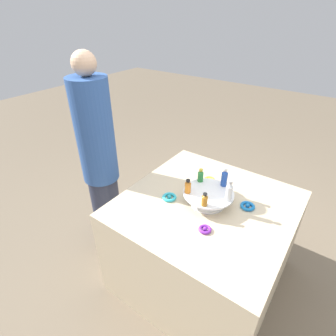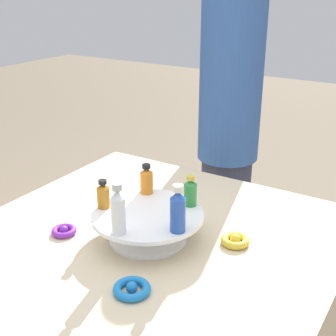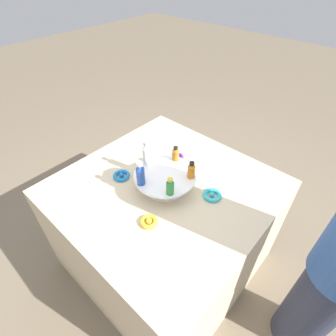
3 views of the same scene
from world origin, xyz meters
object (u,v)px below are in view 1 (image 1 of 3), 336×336
at_px(bottle_orange, 188,187).
at_px(ribbon_bow_gold, 209,180).
at_px(ribbon_bow_teal, 169,197).
at_px(bottle_blue, 224,178).
at_px(ribbon_bow_blue, 247,206).
at_px(bottle_clear, 229,192).
at_px(person_figure, 100,162).
at_px(display_stand, 208,196).
at_px(bottle_green, 201,176).
at_px(ribbon_bow_purple, 205,229).
at_px(bottle_amber, 205,200).

height_order(bottle_orange, ribbon_bow_gold, bottle_orange).
bearing_deg(ribbon_bow_teal, bottle_blue, -49.24).
bearing_deg(ribbon_bow_blue, bottle_blue, 84.48).
bearing_deg(bottle_blue, bottle_clear, -144.85).
xyz_separation_m(bottle_blue, ribbon_bow_gold, (0.10, 0.15, -0.14)).
relative_size(ribbon_bow_teal, person_figure, 0.06).
relative_size(bottle_orange, ribbon_bow_gold, 1.14).
distance_m(bottle_clear, ribbon_bow_blue, 0.20).
relative_size(display_stand, bottle_orange, 3.43).
height_order(bottle_orange, bottle_blue, bottle_blue).
xyz_separation_m(display_stand, bottle_green, (0.08, 0.11, 0.08)).
distance_m(ribbon_bow_blue, ribbon_bow_gold, 0.36).
bearing_deg(bottle_orange, ribbon_bow_teal, 104.71).
bearing_deg(bottle_clear, ribbon_bow_gold, 46.30).
xyz_separation_m(bottle_clear, person_figure, (-0.14, 1.00, -0.07)).
relative_size(display_stand, ribbon_bow_purple, 4.34).
distance_m(ribbon_bow_gold, person_figure, 0.85).
bearing_deg(bottle_green, bottle_clear, -108.85).
height_order(bottle_orange, bottle_amber, bottle_orange).
relative_size(bottle_green, ribbon_bow_purple, 1.25).
distance_m(display_stand, bottle_orange, 0.16).
distance_m(bottle_green, person_figure, 0.79).
bearing_deg(ribbon_bow_purple, bottle_clear, -6.31).
height_order(bottle_orange, ribbon_bow_blue, bottle_orange).
bearing_deg(ribbon_bow_teal, display_stand, -64.69).
xyz_separation_m(ribbon_bow_teal, person_figure, (-0.04, 0.63, 0.07)).
distance_m(bottle_blue, ribbon_bow_gold, 0.23).
height_order(bottle_green, person_figure, person_figure).
bearing_deg(ribbon_bow_teal, bottle_clear, -73.65).
relative_size(bottle_green, ribbon_bow_blue, 1.01).
bearing_deg(bottle_orange, ribbon_bow_purple, -125.00).
distance_m(bottle_orange, person_figure, 0.76).
bearing_deg(ribbon_bow_blue, ribbon_bow_gold, 70.31).
height_order(bottle_amber, ribbon_bow_blue, bottle_amber).
bearing_deg(ribbon_bow_purple, bottle_amber, 34.18).
bearing_deg(display_stand, ribbon_bow_blue, -64.69).
xyz_separation_m(bottle_clear, ribbon_bow_gold, (0.23, 0.24, -0.14)).
distance_m(bottle_amber, bottle_clear, 0.16).
bearing_deg(bottle_clear, bottle_green, 71.15).
relative_size(ribbon_bow_blue, ribbon_bow_purple, 1.24).
distance_m(bottle_clear, ribbon_bow_purple, 0.27).
distance_m(bottle_clear, ribbon_bow_teal, 0.41).
bearing_deg(bottle_blue, ribbon_bow_purple, -169.60).
distance_m(bottle_clear, person_figure, 1.01).
height_order(bottle_green, bottle_blue, bottle_blue).
relative_size(bottle_orange, ribbon_bow_purple, 1.26).
distance_m(display_stand, ribbon_bow_teal, 0.26).
bearing_deg(bottle_blue, bottle_green, 107.15).
distance_m(ribbon_bow_gold, ribbon_bow_teal, 0.36).
bearing_deg(ribbon_bow_teal, ribbon_bow_blue, -64.69).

